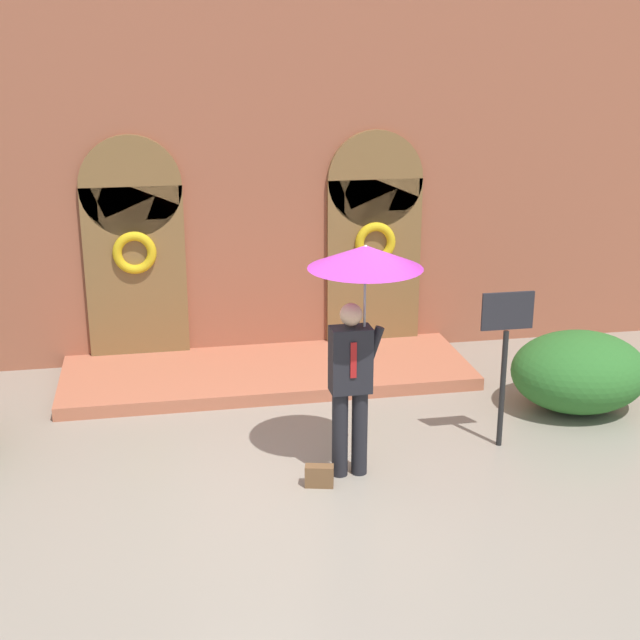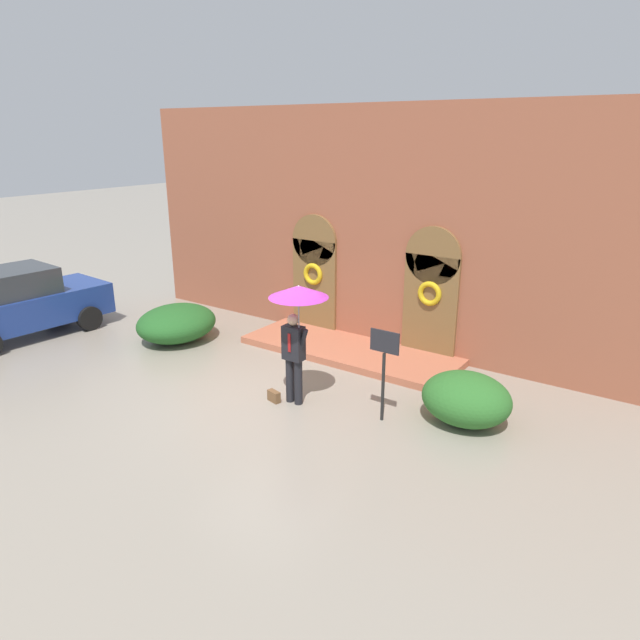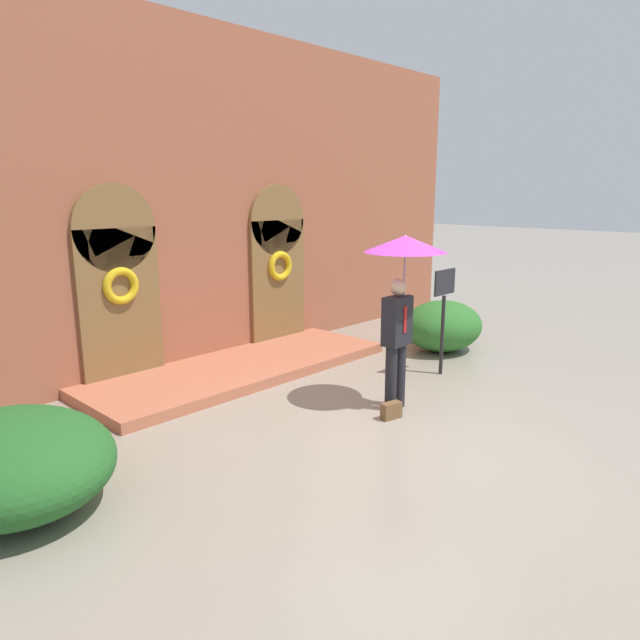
{
  "view_description": "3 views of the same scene",
  "coord_description": "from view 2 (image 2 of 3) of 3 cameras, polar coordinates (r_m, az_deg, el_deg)",
  "views": [
    {
      "loc": [
        -1.31,
        -7.6,
        4.24
      ],
      "look_at": [
        0.38,
        1.43,
        1.28
      ],
      "focal_mm": 50.0,
      "sensor_mm": 36.0,
      "label": 1
    },
    {
      "loc": [
        6.58,
        -7.61,
        5.01
      ],
      "look_at": [
        0.39,
        1.29,
        1.4
      ],
      "focal_mm": 32.0,
      "sensor_mm": 36.0,
      "label": 2
    },
    {
      "loc": [
        -5.61,
        -4.07,
        2.93
      ],
      "look_at": [
        0.63,
        1.88,
        0.97
      ],
      "focal_mm": 32.0,
      "sensor_mm": 36.0,
      "label": 3
    }
  ],
  "objects": [
    {
      "name": "shrub_left",
      "position": [
        14.66,
        -14.14,
        -0.3
      ],
      "size": [
        1.79,
        2.06,
        0.89
      ],
      "primitive_type": "ellipsoid",
      "color": "#235B23",
      "rests_on": "ground"
    },
    {
      "name": "person_with_umbrella",
      "position": [
        10.41,
        -2.29,
        1.1
      ],
      "size": [
        1.1,
        1.1,
        2.36
      ],
      "color": "black",
      "rests_on": "ground"
    },
    {
      "name": "building_facade",
      "position": [
        13.68,
        5.56,
        8.53
      ],
      "size": [
        14.0,
        2.3,
        5.6
      ],
      "color": "#9E563D",
      "rests_on": "ground"
    },
    {
      "name": "handbag",
      "position": [
        11.19,
        -4.63,
        -7.61
      ],
      "size": [
        0.3,
        0.18,
        0.22
      ],
      "primitive_type": "cube",
      "rotation": [
        0.0,
        0.0,
        -0.24
      ],
      "color": "brown",
      "rests_on": "ground"
    },
    {
      "name": "parked_car",
      "position": [
        16.27,
        -27.92,
        1.54
      ],
      "size": [
        2.27,
        4.23,
        1.76
      ],
      "color": "navy",
      "rests_on": "ground"
    },
    {
      "name": "ground_plane",
      "position": [
        11.24,
        -5.46,
        -8.13
      ],
      "size": [
        80.0,
        80.0,
        0.0
      ],
      "primitive_type": "plane",
      "color": "gray"
    },
    {
      "name": "shrub_right",
      "position": [
        10.58,
        14.41,
        -7.63
      ],
      "size": [
        1.61,
        1.39,
        0.93
      ],
      "primitive_type": "ellipsoid",
      "color": "#2D6B28",
      "rests_on": "ground"
    },
    {
      "name": "sign_post",
      "position": [
        10.11,
        6.41,
        -4.06
      ],
      "size": [
        0.56,
        0.06,
        1.72
      ],
      "color": "black",
      "rests_on": "ground"
    }
  ]
}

